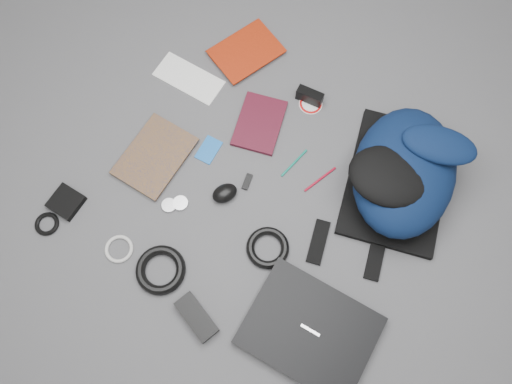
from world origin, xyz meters
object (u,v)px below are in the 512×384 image
Objects in this scene: compact_camera at (310,96)px; pouch at (66,202)px; dvd_case at (259,123)px; power_brick at (197,317)px; laptop at (310,330)px; textbook_red at (232,35)px; mouse at (225,193)px; backpack at (404,172)px; comic_book at (132,143)px.

pouch is at bearing -129.05° from compact_camera.
dvd_case is 1.42× the size of power_brick.
laptop is 1.57× the size of textbook_red.
power_brick reaches higher than dvd_case.
mouse is at bearing 130.22° from power_brick.
textbook_red is 0.84m from pouch.
dvd_case is at bearing 131.82° from laptop.
backpack is at bearing 66.28° from mouse.
textbook_red is 0.55m from comic_book.
dvd_case is at bearing 124.99° from power_brick.
comic_book is (-0.79, -0.44, -0.09)m from backpack.
backpack is at bearing 7.87° from textbook_red.
pouch is at bearing -168.37° from power_brick.
textbook_red reaches higher than comic_book.
compact_camera reaches higher than laptop.
comic_book is 1.24× the size of dvd_case.
comic_book is at bearing 164.07° from power_brick.
comic_book is 2.73× the size of pouch.
laptop is 1.09m from textbook_red.
backpack reaches higher than laptop.
power_brick is (0.55, -0.86, 0.01)m from textbook_red.
laptop is 0.86m from comic_book.
backpack is 0.51m from dvd_case.
textbook_red is 2.80× the size of mouse.
laptop reaches higher than dvd_case.
pouch is at bearing -160.07° from backpack.
power_brick is (0.17, -0.82, -0.01)m from compact_camera.
laptop is at bearing 44.80° from power_brick.
textbook_red reaches higher than pouch.
comic_book is (-0.00, -0.55, -0.00)m from textbook_red.
backpack is 2.08× the size of textbook_red.
mouse is at bearing -37.54° from textbook_red.
comic_book is 0.64m from compact_camera.
power_brick is 0.58m from pouch.
comic_book is 0.37m from mouse.
dvd_case is 0.29m from mouse.
power_brick is 1.55× the size of pouch.
power_brick is at bearing -39.36° from mouse.
power_brick is (-0.24, -0.75, -0.09)m from backpack.
backpack is at bearing -9.09° from dvd_case.
compact_camera is 0.84m from power_brick.
comic_book is 0.29m from pouch.
textbook_red is 2.55× the size of compact_camera.
mouse reaches higher than comic_book.
compact_camera reaches higher than pouch.
pouch is at bearing -101.56° from comic_book.
dvd_case is 0.20m from compact_camera.
laptop is 2.54× the size of power_brick.
textbook_red is (-0.85, 0.68, -0.01)m from laptop.
comic_book is at bearing -138.74° from compact_camera.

